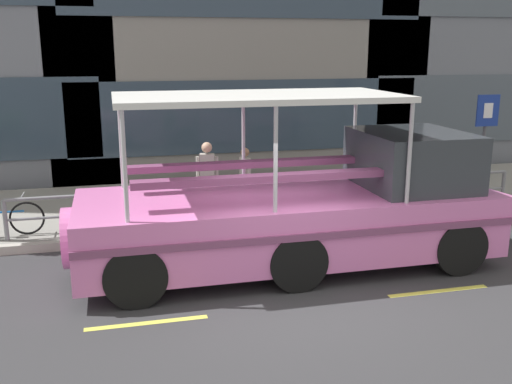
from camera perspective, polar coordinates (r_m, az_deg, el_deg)
ground_plane at (r=9.84m, az=3.44°, el=-9.75°), size 120.00×120.00×0.00m
sidewalk at (r=14.95m, az=-2.96°, el=-1.03°), size 32.00×4.80×0.18m
curb_edge at (r=12.62m, az=-0.78°, el=-3.87°), size 32.00×0.18×0.18m
lane_centreline at (r=9.35m, az=4.49°, el=-11.07°), size 25.80×0.12×0.01m
curb_guardrail at (r=12.94m, az=2.36°, el=-0.32°), size 11.53×0.09×0.87m
parking_sign at (r=15.33m, az=21.54°, el=5.66°), size 0.60×0.12×2.68m
leaned_bicycle at (r=12.99m, az=-23.80°, el=-2.41°), size 1.74×0.46×0.96m
duck_tour_boat at (r=10.87m, az=5.79°, el=-1.59°), size 9.44×2.69×3.17m
pedestrian_near_bow at (r=15.33m, az=11.57°, el=2.97°), size 0.21×0.44×1.53m
pedestrian_mid_left at (r=13.66m, az=-1.08°, el=1.87°), size 0.24×0.42×1.51m
pedestrian_mid_right at (r=13.11m, az=-4.79°, el=1.92°), size 0.49×0.25×1.73m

